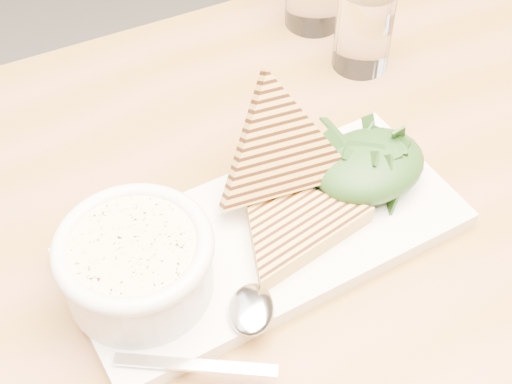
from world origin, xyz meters
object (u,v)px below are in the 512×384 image
soup_bowl (138,269)px  glass_near (364,28)px  table_top (406,221)px  platter (268,237)px

soup_bowl → glass_near: bearing=24.1°
table_top → soup_bowl: (-0.26, 0.04, 0.06)m
table_top → soup_bowl: size_ratio=9.60×
table_top → glass_near: glass_near is taller
table_top → platter: size_ratio=3.30×
table_top → soup_bowl: 0.27m
table_top → platter: bearing=165.1°
platter → table_top: bearing=-14.9°
table_top → platter: 0.14m
soup_bowl → platter: bearing=-3.1°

